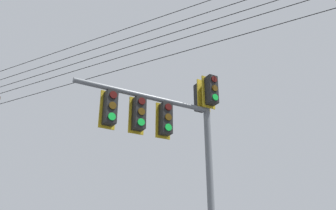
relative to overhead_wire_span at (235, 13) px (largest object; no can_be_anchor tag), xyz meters
name	(u,v)px	position (x,y,z in m)	size (l,w,h in m)	color
signal_mast_assembly	(178,129)	(-1.61, 1.01, -4.00)	(4.29, 0.97, 6.66)	slate
overhead_wire_span	(235,13)	(0.00, 0.00, 0.00)	(13.60, 21.42, 2.30)	black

